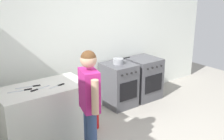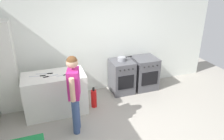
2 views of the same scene
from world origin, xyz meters
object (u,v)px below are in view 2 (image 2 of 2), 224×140
(knife_carving, at_px, (38,76))
(larder_cabinet, at_px, (5,68))
(oven_right, at_px, (144,73))
(person, at_px, (74,89))
(knife_chef, at_px, (50,76))
(oven_left, at_px, (122,76))
(knife_utility, at_px, (63,75))
(knife_bread, at_px, (45,74))
(pot, at_px, (122,59))
(fire_extinguisher, at_px, (94,98))

(knife_carving, bearing_deg, larder_cabinet, 145.19)
(oven_right, bearing_deg, person, -150.15)
(knife_chef, bearing_deg, oven_left, 13.74)
(knife_utility, xyz_separation_m, knife_bread, (-0.35, 0.21, -0.00))
(knife_utility, relative_size, larder_cabinet, 0.13)
(oven_right, relative_size, knife_utility, 3.38)
(knife_chef, relative_size, knife_bread, 0.89)
(knife_utility, bearing_deg, pot, 18.26)
(pot, xyz_separation_m, knife_bread, (-1.86, -0.29, 0.00))
(oven_left, bearing_deg, oven_right, 0.00)
(pot, distance_m, person, 1.84)
(knife_utility, bearing_deg, knife_carving, 164.96)
(knife_utility, bearing_deg, person, -81.18)
(oven_right, height_order, fire_extinguisher, oven_right)
(knife_chef, distance_m, knife_carving, 0.25)
(oven_left, bearing_deg, knife_bread, -171.67)
(knife_bread, height_order, person, person)
(knife_chef, relative_size, knife_carving, 0.94)
(oven_left, bearing_deg, larder_cabinet, 177.79)
(knife_carving, xyz_separation_m, larder_cabinet, (-0.65, 0.45, 0.10))
(oven_left, xyz_separation_m, knife_chef, (-1.76, -0.43, 0.48))
(knife_bread, distance_m, person, 1.01)
(oven_right, bearing_deg, knife_chef, -169.87)
(oven_right, distance_m, fire_extinguisher, 1.61)
(knife_utility, height_order, fire_extinguisher, knife_utility)
(pot, bearing_deg, knife_bread, -171.18)
(knife_chef, xyz_separation_m, fire_extinguisher, (0.89, -0.05, -0.69))
(knife_carving, bearing_deg, person, -53.95)
(knife_carving, distance_m, person, 1.03)
(oven_right, bearing_deg, fire_extinguisher, -162.56)
(oven_right, distance_m, knife_carving, 2.72)
(person, bearing_deg, fire_extinguisher, 52.86)
(oven_right, relative_size, knife_carving, 2.57)
(larder_cabinet, bearing_deg, knife_carving, -34.81)
(oven_right, relative_size, person, 0.55)
(oven_left, distance_m, knife_utility, 1.65)
(knife_carving, relative_size, knife_bread, 0.95)
(knife_bread, bearing_deg, knife_carving, -152.66)
(oven_left, xyz_separation_m, fire_extinguisher, (-0.87, -0.48, -0.21))
(oven_left, distance_m, larder_cabinet, 2.71)
(knife_carving, distance_m, knife_bread, 0.16)
(person, bearing_deg, pot, 40.48)
(oven_left, relative_size, pot, 2.21)
(knife_chef, distance_m, knife_bread, 0.18)
(fire_extinguisher, bearing_deg, pot, 29.64)
(knife_utility, relative_size, fire_extinguisher, 0.50)
(oven_right, height_order, knife_carving, knife_carving)
(oven_left, distance_m, knife_carving, 2.09)
(pot, bearing_deg, larder_cabinet, 178.14)
(pot, height_order, person, person)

